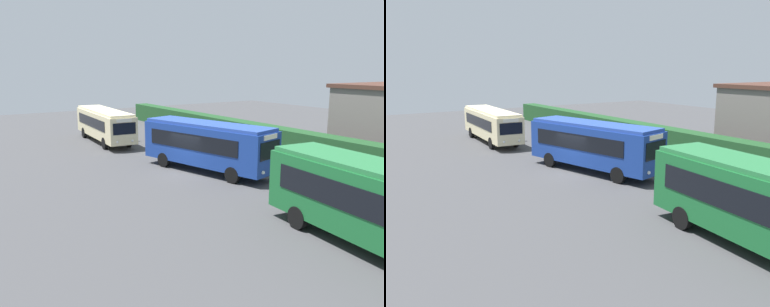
% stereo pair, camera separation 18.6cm
% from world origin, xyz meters
% --- Properties ---
extents(ground_plane, '(82.50, 82.50, 0.00)m').
position_xyz_m(ground_plane, '(0.00, 0.00, 0.00)').
color(ground_plane, '#424244').
extents(bus_cream, '(10.67, 2.97, 2.97)m').
position_xyz_m(bus_cream, '(-13.41, -0.42, 1.73)').
color(bus_cream, beige).
rests_on(bus_cream, ground_plane).
extents(bus_blue, '(9.91, 4.75, 3.26)m').
position_xyz_m(bus_blue, '(0.43, 1.35, 1.87)').
color(bus_blue, navy).
rests_on(bus_blue, ground_plane).
extents(bus_green, '(10.12, 3.39, 3.33)m').
position_xyz_m(bus_green, '(13.78, -0.13, 1.91)').
color(bus_green, '#19602D').
rests_on(bus_green, ground_plane).
extents(person_left, '(0.28, 0.50, 1.67)m').
position_xyz_m(person_left, '(-12.51, 3.54, 0.87)').
color(person_left, olive).
rests_on(person_left, ground_plane).
extents(person_center, '(0.34, 0.46, 1.83)m').
position_xyz_m(person_center, '(-12.43, 1.74, 0.97)').
color(person_center, silver).
rests_on(person_center, ground_plane).
extents(person_far, '(0.35, 0.44, 1.67)m').
position_xyz_m(person_far, '(12.44, 2.42, 0.88)').
color(person_far, silver).
rests_on(person_far, ground_plane).
extents(hedge_row, '(53.25, 1.60, 2.03)m').
position_xyz_m(hedge_row, '(0.00, 9.65, 1.02)').
color(hedge_row, '#1E4823').
rests_on(hedge_row, ground_plane).
extents(traffic_cone, '(0.36, 0.36, 0.60)m').
position_xyz_m(traffic_cone, '(-7.21, 5.63, 0.30)').
color(traffic_cone, orange).
rests_on(traffic_cone, ground_plane).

